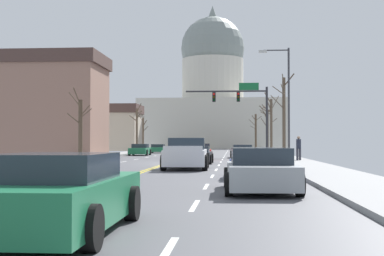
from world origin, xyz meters
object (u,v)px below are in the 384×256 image
object	(u,v)px
pedestrian_00	(299,147)
sedan_near_01	(200,153)
sedan_oncoming_00	(140,150)
sedan_near_06	(58,195)
street_lamp_right	(285,94)
sedan_near_04	(254,163)
signal_gantry	(244,104)
sedan_oncoming_01	(158,149)
pickup_truck_near_03	(186,155)
sedan_near_05	(260,171)
sedan_near_02	(197,155)
sedan_near_00	(242,152)
sedan_oncoming_02	(192,148)

from	to	relation	value
pedestrian_00	sedan_near_01	bearing A→B (deg)	156.01
sedan_oncoming_00	pedestrian_00	size ratio (longest dim) A/B	2.63
pedestrian_00	sedan_near_06	bearing A→B (deg)	-103.76
pedestrian_00	street_lamp_right	bearing A→B (deg)	-131.04
sedan_near_04	sedan_near_06	world-z (taller)	sedan_near_06
signal_gantry	sedan_oncoming_01	size ratio (longest dim) A/B	1.79
sedan_oncoming_01	pedestrian_00	xyz separation A→B (m)	(14.22, -29.51, 0.56)
pickup_truck_near_03	sedan_oncoming_01	xyz separation A→B (m)	(-7.09, 39.50, -0.21)
sedan_near_05	sedan_oncoming_01	size ratio (longest dim) A/B	1.01
sedan_near_02	sedan_near_05	distance (m)	19.98
signal_gantry	sedan_near_00	world-z (taller)	signal_gantry
sedan_near_00	sedan_oncoming_02	xyz separation A→B (m)	(-6.76, 29.59, -0.01)
sedan_near_00	pickup_truck_near_03	bearing A→B (deg)	-99.44
street_lamp_right	sedan_oncoming_00	world-z (taller)	street_lamp_right
street_lamp_right	sedan_near_04	distance (m)	15.95
sedan_oncoming_02	sedan_near_05	bearing A→B (deg)	-83.80
street_lamp_right	sedan_near_06	xyz separation A→B (m)	(-6.33, -28.98, -4.13)
pickup_truck_near_03	sedan_near_05	world-z (taller)	pickup_truck_near_03
sedan_near_01	sedan_oncoming_00	xyz separation A→B (m)	(-7.19, 14.28, -0.03)
street_lamp_right	pedestrian_00	distance (m)	3.99
pickup_truck_near_03	sedan_near_04	world-z (taller)	pickup_truck_near_03
street_lamp_right	pickup_truck_near_03	size ratio (longest dim) A/B	1.45
sedan_near_04	signal_gantry	bearing A→B (deg)	89.66
sedan_near_02	pickup_truck_near_03	size ratio (longest dim) A/B	0.81
signal_gantry	pickup_truck_near_03	distance (m)	24.01
sedan_near_00	sedan_near_04	bearing A→B (deg)	-89.86
pickup_truck_near_03	sedan_oncoming_02	bearing A→B (deg)	94.02
sedan_near_00	pedestrian_00	size ratio (longest dim) A/B	2.62
sedan_oncoming_01	street_lamp_right	bearing A→B (deg)	-66.84
signal_gantry	street_lamp_right	xyz separation A→B (m)	(2.52, -14.58, -0.36)
sedan_near_06	sedan_near_04	bearing A→B (deg)	75.25
pedestrian_00	sedan_oncoming_00	bearing A→B (deg)	129.49
sedan_near_05	sedan_oncoming_02	bearing A→B (deg)	96.20
sedan_near_00	sedan_near_05	xyz separation A→B (m)	(-0.00, -32.65, 0.05)
sedan_near_05	sedan_oncoming_01	world-z (taller)	sedan_near_05
sedan_near_02	sedan_oncoming_02	world-z (taller)	sedan_near_02
signal_gantry	sedan_near_06	world-z (taller)	signal_gantry
signal_gantry	sedan_oncoming_01	xyz separation A→B (m)	(-10.63, 16.15, -4.56)
street_lamp_right	sedan_near_04	xyz separation A→B (m)	(-2.69, -15.16, -4.16)
sedan_near_04	sedan_oncoming_01	bearing A→B (deg)	102.83
street_lamp_right	sedan_oncoming_01	distance (m)	33.69
pickup_truck_near_03	sedan_near_05	bearing A→B (deg)	-75.60
sedan_near_05	street_lamp_right	bearing A→B (deg)	82.71
sedan_near_02	pickup_truck_near_03	distance (m)	6.90
sedan_near_00	sedan_near_02	xyz separation A→B (m)	(-3.16, -12.93, 0.00)
sedan_near_04	sedan_near_02	bearing A→B (deg)	103.65
sedan_oncoming_01	pedestrian_00	size ratio (longest dim) A/B	2.59
sedan_near_06	sedan_oncoming_00	size ratio (longest dim) A/B	1.02
street_lamp_right	sedan_oncoming_00	bearing A→B (deg)	125.49
sedan_near_06	pedestrian_00	bearing A→B (deg)	76.24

